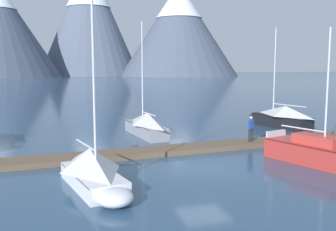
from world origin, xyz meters
name	(u,v)px	position (x,y,z in m)	size (l,w,h in m)	color
ground_plane	(203,168)	(0.00, 0.00, 0.00)	(700.00, 700.00, 0.00)	#2D4C6B
mountain_shoulder_ridge	(89,15)	(17.68, 220.23, 36.30)	(60.02, 60.02, 69.62)	slate
mountain_east_summit	(179,29)	(66.33, 195.14, 27.12)	(68.92, 68.92, 52.55)	#4C566B
dock	(178,150)	(0.00, 4.00, 0.15)	(29.65, 4.20, 0.30)	brown
sailboat_second_berth	(94,170)	(-5.71, -1.57, 0.78)	(2.71, 5.83, 8.94)	white
sailboat_mid_dock_port	(145,124)	(-0.53, 10.07, 0.87)	(2.14, 6.80, 8.52)	#93939E
sailboat_mid_dock_starboard	(324,154)	(6.17, -1.47, 0.66)	(3.44, 6.81, 7.14)	#B2332D
sailboat_far_berth	(280,117)	(11.56, 10.49, 0.90)	(3.00, 6.56, 8.48)	black
person_on_dock	(251,127)	(5.09, 4.17, 1.26)	(0.56, 0.33, 1.69)	#232328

